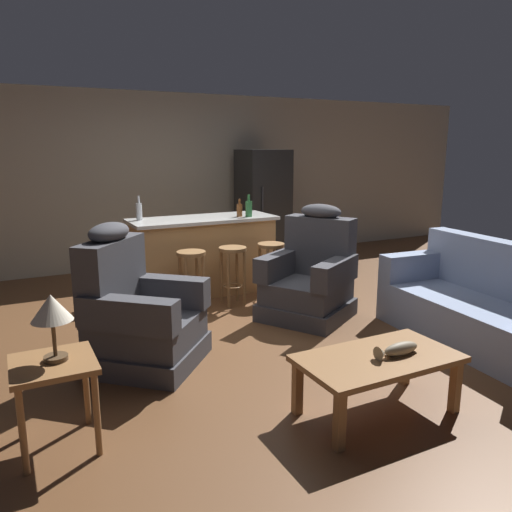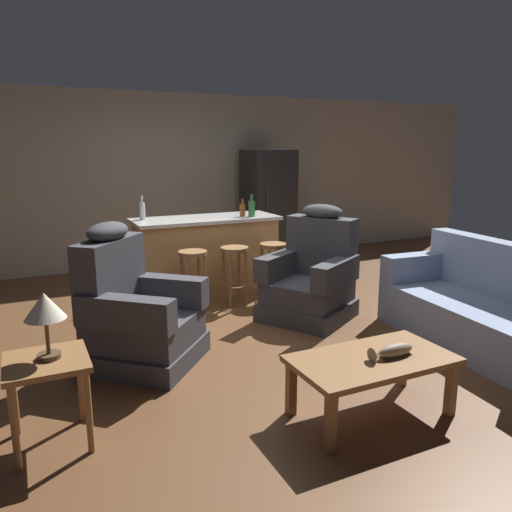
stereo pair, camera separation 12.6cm
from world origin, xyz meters
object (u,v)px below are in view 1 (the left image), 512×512
at_px(end_table, 54,377).
at_px(bottle_short_amber, 249,208).
at_px(fish_figurine, 397,350).
at_px(bar_stool_left, 192,270).
at_px(bar_stool_right, 271,260).
at_px(recliner_near_lamp, 138,315).
at_px(bottle_tall_green, 240,210).
at_px(couch, 483,308).
at_px(table_lamp, 52,311).
at_px(recliner_near_island, 310,278).
at_px(bar_stool_middle, 233,265).
at_px(refrigerator, 263,207).
at_px(bottle_wine_dark, 139,211).
at_px(kitchen_island, 204,255).
at_px(coffee_table, 378,364).

height_order(end_table, bottle_short_amber, bottle_short_amber).
bearing_deg(fish_figurine, bottle_short_amber, 81.87).
height_order(bar_stool_left, bar_stool_right, same).
relative_size(recliner_near_lamp, bottle_tall_green, 5.43).
relative_size(couch, bottle_tall_green, 8.85).
distance_m(fish_figurine, recliner_near_lamp, 2.11).
bearing_deg(table_lamp, bottle_short_amber, 45.02).
distance_m(fish_figurine, recliner_near_island, 2.06).
xyz_separation_m(fish_figurine, bar_stool_middle, (0.02, 2.72, 0.01)).
xyz_separation_m(end_table, refrigerator, (3.49, 3.92, 0.42)).
relative_size(couch, recliner_near_lamp, 1.63).
relative_size(recliner_near_island, bottle_short_amber, 4.36).
relative_size(recliner_near_lamp, table_lamp, 2.93).
distance_m(bottle_tall_green, bottle_short_amber, 0.12).
xyz_separation_m(couch, end_table, (-3.71, 0.03, 0.12)).
relative_size(couch, bottle_short_amber, 7.11).
bearing_deg(couch, recliner_near_lamp, -14.52).
bearing_deg(couch, bottle_short_amber, -61.62).
bearing_deg(end_table, recliner_near_island, 26.46).
height_order(bar_stool_left, bottle_wine_dark, bottle_wine_dark).
bearing_deg(bar_stool_left, recliner_near_lamp, -128.48).
height_order(kitchen_island, bottle_wine_dark, bottle_wine_dark).
bearing_deg(bottle_short_amber, bar_stool_left, -153.92).
bearing_deg(bottle_wine_dark, fish_figurine, -76.55).
distance_m(fish_figurine, bar_stool_right, 2.77).
height_order(bar_stool_left, bottle_short_amber, bottle_short_amber).
bearing_deg(kitchen_island, bottle_short_amber, -17.47).
bearing_deg(table_lamp, refrigerator, 48.44).
relative_size(bar_stool_right, bottle_tall_green, 3.07).
relative_size(fish_figurine, recliner_near_lamp, 0.28).
distance_m(table_lamp, kitchen_island, 3.39).
height_order(bar_stool_middle, bottle_tall_green, bottle_tall_green).
relative_size(recliner_near_island, refrigerator, 0.68).
distance_m(couch, end_table, 3.72).
relative_size(couch, table_lamp, 4.78).
bearing_deg(bar_stool_middle, recliner_near_island, -52.35).
height_order(end_table, refrigerator, refrigerator).
height_order(recliner_near_island, bottle_wine_dark, bottle_wine_dark).
bearing_deg(bar_stool_right, kitchen_island, 134.30).
xyz_separation_m(fish_figurine, bar_stool_right, (0.52, 2.72, 0.01)).
bearing_deg(couch, end_table, 3.90).
bearing_deg(recliner_near_island, bar_stool_left, -65.41).
bearing_deg(recliner_near_lamp, couch, 22.87).
relative_size(recliner_near_island, table_lamp, 2.93).
bearing_deg(bottle_short_amber, couch, -65.93).
height_order(recliner_near_island, refrigerator, refrigerator).
bearing_deg(bottle_tall_green, table_lamp, -133.20).
bearing_deg(bottle_short_amber, coffee_table, -100.28).
distance_m(bar_stool_left, bottle_tall_green, 1.13).
bearing_deg(recliner_near_lamp, fish_figurine, -8.18).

